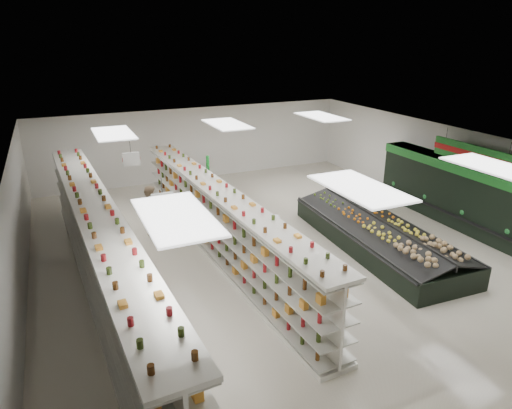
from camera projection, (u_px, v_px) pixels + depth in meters
name	position (u px, v px, depth m)	size (l,w,h in m)	color
floor	(275.00, 247.00, 14.23)	(16.00, 16.00, 0.00)	beige
ceiling	(276.00, 146.00, 13.11)	(14.00, 16.00, 0.02)	white
wall_back	(196.00, 144.00, 20.50)	(14.00, 0.02, 3.20)	white
wall_left	(16.00, 239.00, 10.99)	(0.02, 16.00, 3.20)	white
wall_right	(450.00, 172.00, 16.35)	(0.02, 16.00, 3.20)	white
produce_wall_case	(473.00, 195.00, 15.01)	(0.93, 8.00, 2.20)	black
aisle_sign_near	(163.00, 201.00, 10.10)	(0.52, 0.06, 0.75)	white
aisle_sign_far	(131.00, 159.00, 13.52)	(0.52, 0.06, 0.75)	white
hortifruti_banner	(474.00, 155.00, 14.41)	(0.12, 3.20, 0.95)	#1D6E24
gondola_left	(102.00, 256.00, 11.34)	(1.64, 13.23, 2.29)	white
gondola_center	(219.00, 224.00, 13.49)	(1.49, 11.94, 2.06)	white
produce_island	(377.00, 234.00, 14.08)	(2.69, 6.64, 0.98)	black
soda_endcap	(196.00, 180.00, 17.90)	(1.55, 1.27, 1.72)	#B11414
shopper_main	(272.00, 248.00, 11.96)	(0.70, 0.46, 1.92)	white
shopper_background	(151.00, 209.00, 14.99)	(0.79, 0.49, 1.63)	tan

